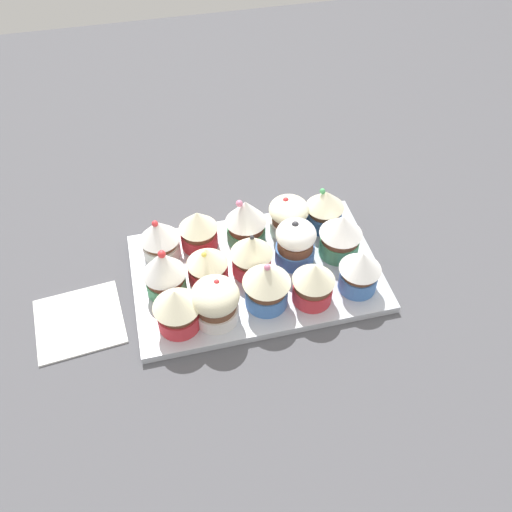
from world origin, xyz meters
The scene contains 18 objects.
ground_plane centered at (0.00, 0.00, -1.50)cm, with size 180.00×180.00×3.00cm, color #4C4C51.
baking_tray centered at (0.00, 0.00, 0.60)cm, with size 35.73×22.74×1.20cm.
cupcake_0 centered at (-12.50, -6.74, 4.77)cm, with size 5.93×5.93×7.15cm.
cupcake_1 centered at (-6.73, -6.74, 4.43)cm, with size 6.11×6.11×6.49cm.
cupcake_2 centered at (0.34, -6.45, 5.22)cm, with size 6.22×6.22×8.10cm.
cupcake_3 centered at (7.14, -7.03, 4.59)cm, with size 5.81×5.81×6.61cm.
cupcake_4 centered at (12.95, -6.40, 4.65)cm, with size 5.92×5.92×6.94cm.
cupcake_5 centered at (-12.87, -0.55, 5.01)cm, with size 6.34×6.34×7.34cm.
cupcake_6 centered at (-6.04, -0.70, 4.83)cm, with size 5.85×5.85×7.51cm.
cupcake_7 centered at (0.65, 0.37, 4.89)cm, with size 6.15×6.15×7.27cm.
cupcake_8 centered at (7.05, 0.49, 4.36)cm, with size 5.86×5.86×6.49cm.
cupcake_9 centered at (13.13, 0.73, 5.19)cm, with size 6.08×6.08×8.00cm.
cupcake_10 centered at (-13.20, 6.48, 4.85)cm, with size 5.89×5.89×6.98cm.
cupcake_11 centered at (-6.34, 6.97, 4.78)cm, with size 5.89×5.89×6.93cm.
cupcake_12 centered at (0.36, 6.14, 5.21)cm, with size 6.57×6.57×7.88cm.
cupcake_13 centered at (7.17, 7.02, 4.63)cm, with size 6.51×6.51×7.00cm.
cupcake_14 centered at (12.26, 7.09, 4.95)cm, with size 6.33×6.33×7.08cm.
napkin centered at (25.67, 2.56, 0.30)cm, with size 11.61×11.18×0.60cm, color white.
Camera 1 is at (12.25, 51.00, 61.35)cm, focal length 38.17 mm.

